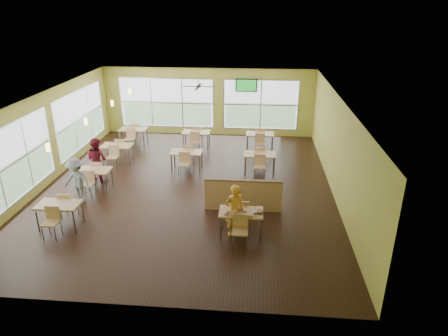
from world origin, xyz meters
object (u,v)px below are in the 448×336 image
Objects in this scene: man_plaid at (234,210)px; food_basket at (259,212)px; half_wall_divider at (243,195)px; main_table at (241,215)px.

man_plaid is 0.68m from food_basket.
man_plaid is (-0.19, -1.43, 0.25)m from half_wall_divider.
man_plaid is (-0.19, 0.02, 0.14)m from main_table.
man_plaid is 6.82× the size of food_basket.
main_table is 0.63× the size of half_wall_divider.
food_basket is at bearing -71.47° from half_wall_divider.
food_basket is at bearing 152.40° from man_plaid.
half_wall_divider is 1.57m from food_basket.
main_table is 0.99× the size of man_plaid.
main_table is 0.23m from man_plaid.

